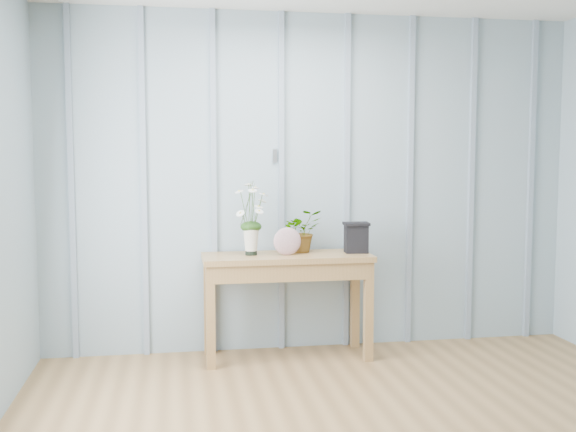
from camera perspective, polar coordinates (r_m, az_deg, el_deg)
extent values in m
cube|color=#93A9B4|center=(5.05, 2.22, 2.83)|extent=(4.00, 0.01, 2.50)
cube|color=#B4B5B9|center=(4.98, -1.12, 5.10)|extent=(0.03, 0.01, 0.10)
cube|color=#8192A5|center=(4.99, -17.87, 2.55)|extent=(0.04, 0.03, 2.50)
cube|color=#8192A5|center=(4.94, -12.11, 2.67)|extent=(0.04, 0.03, 2.50)
cube|color=#8192A5|center=(4.94, -6.31, 2.75)|extent=(0.04, 0.03, 2.50)
cube|color=#8192A5|center=(5.00, -0.57, 2.81)|extent=(0.04, 0.03, 2.50)
cube|color=#8192A5|center=(5.10, 4.99, 2.84)|extent=(0.04, 0.03, 2.50)
cube|color=#8192A5|center=(5.25, 10.29, 2.84)|extent=(0.04, 0.03, 2.50)
cube|color=#8192A5|center=(5.44, 15.25, 2.82)|extent=(0.04, 0.03, 2.50)
cube|color=#8192A5|center=(5.67, 19.85, 2.78)|extent=(0.04, 0.03, 2.50)
cube|color=olive|center=(4.81, -0.10, -3.51)|extent=(1.20, 0.45, 0.04)
cube|color=olive|center=(4.82, -0.10, -4.45)|extent=(1.13, 0.42, 0.12)
cube|color=olive|center=(4.65, -6.56, -8.56)|extent=(0.06, 0.06, 0.71)
cube|color=olive|center=(4.83, 6.83, -8.03)|extent=(0.06, 0.06, 0.71)
cube|color=olive|center=(5.00, -6.79, -7.59)|extent=(0.06, 0.06, 0.71)
cube|color=olive|center=(5.17, 5.69, -7.15)|extent=(0.06, 0.06, 0.71)
cylinder|color=black|center=(4.78, -3.14, -3.00)|extent=(0.08, 0.08, 0.05)
cone|color=silver|center=(4.77, -3.14, -2.06)|extent=(0.13, 0.13, 0.19)
ellipsoid|color=#183C12|center=(4.76, -3.15, -0.91)|extent=(0.15, 0.13, 0.08)
imported|color=#183C12|center=(4.91, 1.18, -1.26)|extent=(0.32, 0.29, 0.31)
ellipsoid|color=#834059|center=(4.76, -0.06, -2.16)|extent=(0.20, 0.06, 0.20)
cube|color=black|center=(4.90, 5.79, -1.95)|extent=(0.17, 0.13, 0.20)
cube|color=black|center=(4.89, 5.80, -0.66)|extent=(0.19, 0.15, 0.02)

